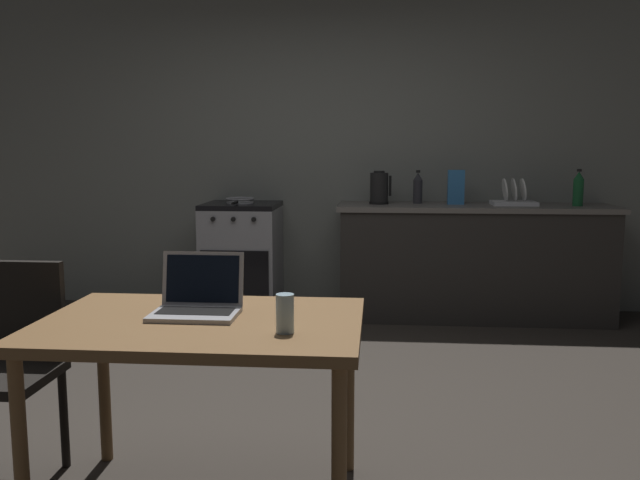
{
  "coord_description": "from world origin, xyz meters",
  "views": [
    {
      "loc": [
        0.5,
        -3.2,
        1.36
      ],
      "look_at": [
        0.17,
        0.63,
        0.83
      ],
      "focal_mm": 37.53,
      "sensor_mm": 36.0,
      "label": 1
    }
  ],
  "objects_px": {
    "chair": "(9,356)",
    "cereal_box": "(456,187)",
    "stove_oven": "(242,258)",
    "laptop": "(197,302)",
    "bottle_b": "(418,188)",
    "electric_kettle": "(379,188)",
    "frying_pan": "(240,200)",
    "drinking_glass": "(285,313)",
    "bottle": "(578,189)",
    "dish_rack": "(514,199)",
    "dining_table": "(202,339)"
  },
  "relations": [
    {
      "from": "laptop",
      "to": "bottle",
      "type": "relative_size",
      "value": 1.12
    },
    {
      "from": "frying_pan",
      "to": "cereal_box",
      "type": "bearing_deg",
      "value": 1.63
    },
    {
      "from": "laptop",
      "to": "cereal_box",
      "type": "height_order",
      "value": "cereal_box"
    },
    {
      "from": "electric_kettle",
      "to": "stove_oven",
      "type": "bearing_deg",
      "value": -179.87
    },
    {
      "from": "electric_kettle",
      "to": "bottle_b",
      "type": "bearing_deg",
      "value": 14.45
    },
    {
      "from": "laptop",
      "to": "bottle_b",
      "type": "bearing_deg",
      "value": 79.42
    },
    {
      "from": "cereal_box",
      "to": "stove_oven",
      "type": "bearing_deg",
      "value": -179.25
    },
    {
      "from": "bottle",
      "to": "chair",
      "type": "bearing_deg",
      "value": -137.42
    },
    {
      "from": "chair",
      "to": "frying_pan",
      "type": "bearing_deg",
      "value": 92.77
    },
    {
      "from": "stove_oven",
      "to": "bottle_b",
      "type": "xyz_separation_m",
      "value": [
        1.43,
        0.08,
        0.58
      ]
    },
    {
      "from": "cereal_box",
      "to": "dish_rack",
      "type": "xyz_separation_m",
      "value": [
        0.45,
        -0.02,
        -0.09
      ]
    },
    {
      "from": "laptop",
      "to": "electric_kettle",
      "type": "distance_m",
      "value": 3.02
    },
    {
      "from": "electric_kettle",
      "to": "bottle_b",
      "type": "distance_m",
      "value": 0.32
    },
    {
      "from": "electric_kettle",
      "to": "drinking_glass",
      "type": "xyz_separation_m",
      "value": [
        -0.32,
        -3.16,
        -0.24
      ]
    },
    {
      "from": "bottle",
      "to": "bottle_b",
      "type": "xyz_separation_m",
      "value": [
        -1.22,
        0.13,
        -0.01
      ]
    },
    {
      "from": "drinking_glass",
      "to": "dining_table",
      "type": "bearing_deg",
      "value": 155.78
    },
    {
      "from": "cereal_box",
      "to": "laptop",
      "type": "bearing_deg",
      "value": -113.69
    },
    {
      "from": "drinking_glass",
      "to": "cereal_box",
      "type": "height_order",
      "value": "cereal_box"
    },
    {
      "from": "stove_oven",
      "to": "electric_kettle",
      "type": "height_order",
      "value": "electric_kettle"
    },
    {
      "from": "stove_oven",
      "to": "drinking_glass",
      "type": "distance_m",
      "value": 3.27
    },
    {
      "from": "electric_kettle",
      "to": "dish_rack",
      "type": "relative_size",
      "value": 0.78
    },
    {
      "from": "dish_rack",
      "to": "electric_kettle",
      "type": "bearing_deg",
      "value": -180.0
    },
    {
      "from": "dish_rack",
      "to": "bottle_b",
      "type": "bearing_deg",
      "value": 173.87
    },
    {
      "from": "laptop",
      "to": "drinking_glass",
      "type": "xyz_separation_m",
      "value": [
        0.37,
        -0.23,
        0.02
      ]
    },
    {
      "from": "stove_oven",
      "to": "dining_table",
      "type": "height_order",
      "value": "stove_oven"
    },
    {
      "from": "dish_rack",
      "to": "dining_table",
      "type": "bearing_deg",
      "value": -119.61
    },
    {
      "from": "dining_table",
      "to": "cereal_box",
      "type": "relative_size",
      "value": 4.33
    },
    {
      "from": "electric_kettle",
      "to": "dining_table",
      "type": "bearing_deg",
      "value": -102.28
    },
    {
      "from": "bottle",
      "to": "drinking_glass",
      "type": "xyz_separation_m",
      "value": [
        -1.85,
        -3.11,
        -0.25
      ]
    },
    {
      "from": "stove_oven",
      "to": "cereal_box",
      "type": "relative_size",
      "value": 3.34
    },
    {
      "from": "bottle",
      "to": "dining_table",
      "type": "bearing_deg",
      "value": -126.46
    },
    {
      "from": "chair",
      "to": "cereal_box",
      "type": "distance_m",
      "value": 3.6
    },
    {
      "from": "stove_oven",
      "to": "cereal_box",
      "type": "bearing_deg",
      "value": 0.75
    },
    {
      "from": "laptop",
      "to": "frying_pan",
      "type": "xyz_separation_m",
      "value": [
        -0.44,
        2.9,
        0.16
      ]
    },
    {
      "from": "laptop",
      "to": "bottle_b",
      "type": "xyz_separation_m",
      "value": [
        1.0,
        3.01,
        0.26
      ]
    },
    {
      "from": "bottle",
      "to": "frying_pan",
      "type": "xyz_separation_m",
      "value": [
        -2.66,
        0.02,
        -0.11
      ]
    },
    {
      "from": "electric_kettle",
      "to": "laptop",
      "type": "bearing_deg",
      "value": -103.21
    },
    {
      "from": "frying_pan",
      "to": "drinking_glass",
      "type": "relative_size",
      "value": 3.04
    },
    {
      "from": "laptop",
      "to": "bottle_b",
      "type": "height_order",
      "value": "bottle_b"
    },
    {
      "from": "frying_pan",
      "to": "cereal_box",
      "type": "distance_m",
      "value": 1.74
    },
    {
      "from": "chair",
      "to": "frying_pan",
      "type": "xyz_separation_m",
      "value": [
        0.38,
        2.81,
        0.42
      ]
    },
    {
      "from": "electric_kettle",
      "to": "frying_pan",
      "type": "height_order",
      "value": "electric_kettle"
    },
    {
      "from": "drinking_glass",
      "to": "bottle_b",
      "type": "height_order",
      "value": "bottle_b"
    },
    {
      "from": "chair",
      "to": "bottle",
      "type": "xyz_separation_m",
      "value": [
        3.04,
        2.79,
        0.53
      ]
    },
    {
      "from": "laptop",
      "to": "electric_kettle",
      "type": "bearing_deg",
      "value": 84.55
    },
    {
      "from": "bottle_b",
      "to": "stove_oven",
      "type": "bearing_deg",
      "value": -176.7
    },
    {
      "from": "cereal_box",
      "to": "frying_pan",
      "type": "bearing_deg",
      "value": -178.37
    },
    {
      "from": "electric_kettle",
      "to": "drinking_glass",
      "type": "distance_m",
      "value": 3.18
    },
    {
      "from": "dining_table",
      "to": "bottle",
      "type": "xyz_separation_m",
      "value": [
        2.19,
        2.96,
        0.39
      ]
    },
    {
      "from": "stove_oven",
      "to": "laptop",
      "type": "height_order",
      "value": "laptop"
    }
  ]
}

